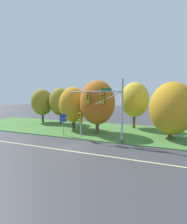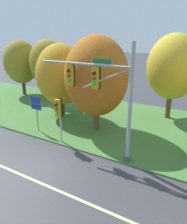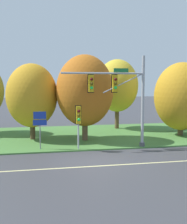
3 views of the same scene
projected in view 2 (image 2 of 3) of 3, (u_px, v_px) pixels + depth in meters
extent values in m
plane|color=#3D3D42|center=(41.00, 165.00, 12.62)|extent=(160.00, 160.00, 0.00)
cube|color=beige|center=(25.00, 176.00, 11.64)|extent=(36.00, 0.16, 0.01)
cube|color=#477A38|center=(106.00, 119.00, 19.32)|extent=(48.00, 11.50, 0.10)
cylinder|color=#9EA0A5|center=(130.00, 106.00, 11.78)|extent=(0.22, 0.22, 6.75)
cylinder|color=#4C4C51|center=(127.00, 158.00, 12.87)|extent=(0.40, 0.40, 0.30)
cylinder|color=#9EA0A5|center=(82.00, 64.00, 12.52)|extent=(6.06, 0.14, 0.14)
cylinder|color=#9EA0A5|center=(106.00, 78.00, 12.04)|extent=(3.07, 0.08, 1.47)
cube|color=gold|center=(95.00, 78.00, 12.35)|extent=(0.34, 0.28, 1.22)
cube|color=black|center=(97.00, 77.00, 12.48)|extent=(0.46, 0.04, 1.34)
sphere|color=#4C0C0C|center=(94.00, 73.00, 12.10)|extent=(0.22, 0.22, 0.22)
sphere|color=#51420C|center=(94.00, 78.00, 12.20)|extent=(0.22, 0.22, 0.22)
sphere|color=green|center=(94.00, 84.00, 12.30)|extent=(0.22, 0.22, 0.22)
cube|color=gold|center=(70.00, 75.00, 13.18)|extent=(0.34, 0.28, 1.22)
cube|color=black|center=(72.00, 75.00, 13.31)|extent=(0.46, 0.04, 1.34)
sphere|color=#4C0C0C|center=(68.00, 71.00, 12.93)|extent=(0.22, 0.22, 0.22)
sphere|color=#51420C|center=(69.00, 76.00, 13.03)|extent=(0.22, 0.22, 0.22)
sphere|color=green|center=(69.00, 81.00, 13.13)|extent=(0.22, 0.22, 0.22)
cube|color=#196B33|center=(102.00, 61.00, 11.78)|extent=(1.10, 0.04, 0.28)
cylinder|color=#9EA0A5|center=(61.00, 121.00, 14.70)|extent=(0.12, 0.12, 3.06)
cube|color=gold|center=(58.00, 108.00, 14.21)|extent=(0.34, 0.28, 1.22)
cube|color=black|center=(59.00, 108.00, 14.34)|extent=(0.46, 0.04, 1.34)
sphere|color=#4C0C0C|center=(56.00, 105.00, 13.96)|extent=(0.22, 0.22, 0.22)
sphere|color=#51420C|center=(56.00, 109.00, 14.06)|extent=(0.22, 0.22, 0.22)
sphere|color=green|center=(56.00, 113.00, 14.16)|extent=(0.22, 0.22, 0.22)
cylinder|color=slate|center=(37.00, 114.00, 16.48)|extent=(0.08, 0.08, 2.77)
cube|color=#193399|center=(36.00, 100.00, 16.09)|extent=(0.90, 0.03, 0.52)
cube|color=#193399|center=(36.00, 107.00, 16.27)|extent=(0.97, 0.03, 0.40)
cylinder|color=#4C3823|center=(23.00, 83.00, 26.75)|extent=(0.40, 0.40, 2.82)
ellipsoid|color=olive|center=(21.00, 62.00, 25.90)|extent=(4.05, 4.05, 5.06)
cylinder|color=brown|center=(50.00, 86.00, 25.05)|extent=(0.41, 0.41, 2.92)
ellipsoid|color=olive|center=(48.00, 63.00, 24.18)|extent=(4.05, 4.05, 5.07)
cylinder|color=#4C3823|center=(62.00, 101.00, 19.90)|extent=(0.43, 0.43, 2.53)
ellipsoid|color=#C68C1E|center=(61.00, 75.00, 19.08)|extent=(4.28, 4.28, 5.35)
cylinder|color=brown|center=(96.00, 112.00, 16.81)|extent=(0.47, 0.47, 2.84)
ellipsoid|color=#B76019|center=(96.00, 77.00, 15.90)|extent=(4.71, 4.71, 5.88)
cylinder|color=brown|center=(169.00, 100.00, 19.08)|extent=(0.43, 0.43, 3.28)
ellipsoid|color=gold|center=(173.00, 67.00, 18.12)|extent=(4.34, 4.34, 5.43)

